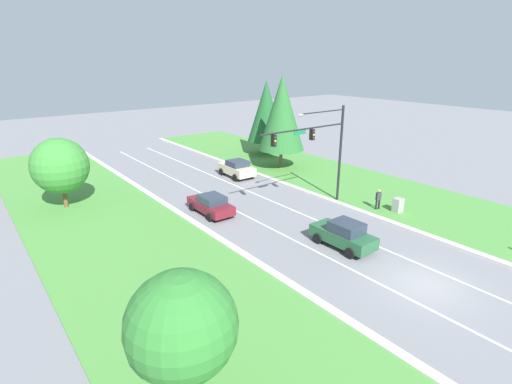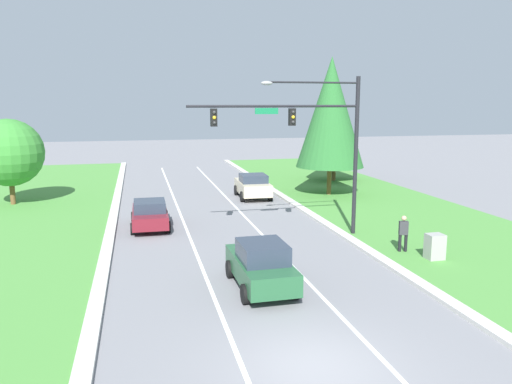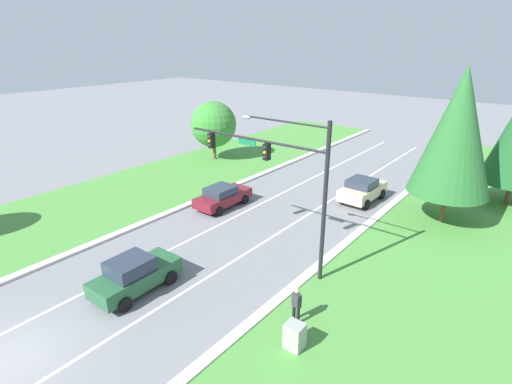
{
  "view_description": "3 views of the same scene",
  "coord_description": "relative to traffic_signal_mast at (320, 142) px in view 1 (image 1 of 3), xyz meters",
  "views": [
    {
      "loc": [
        -18.11,
        -9.05,
        11.32
      ],
      "look_at": [
        -0.02,
        14.58,
        1.23
      ],
      "focal_mm": 28.0,
      "sensor_mm": 36.0,
      "label": 1
    },
    {
      "loc": [
        -4.13,
        -10.85,
        6.52
      ],
      "look_at": [
        1.9,
        14.48,
        1.87
      ],
      "focal_mm": 35.0,
      "sensor_mm": 36.0,
      "label": 2
    },
    {
      "loc": [
        14.05,
        -3.32,
        11.01
      ],
      "look_at": [
        -0.45,
        15.17,
        1.92
      ],
      "focal_mm": 28.0,
      "sensor_mm": 36.0,
      "label": 3
    }
  ],
  "objects": [
    {
      "name": "burgundy_sedan",
      "position": [
        -7.48,
        3.81,
        -4.46
      ],
      "size": [
        2.01,
        4.28,
        1.5
      ],
      "rotation": [
        0.0,
        0.0,
        -0.01
      ],
      "color": "maroon",
      "rests_on": "ground_plane"
    },
    {
      "name": "curb_strip_left",
      "position": [
        -9.5,
        -11.65,
        -5.14
      ],
      "size": [
        0.5,
        90.0,
        0.15
      ],
      "color": "beige",
      "rests_on": "ground_plane"
    },
    {
      "name": "forest_sedan",
      "position": [
        -3.88,
        -6.06,
        -4.35
      ],
      "size": [
        2.0,
        4.2,
        1.74
      ],
      "rotation": [
        0.0,
        0.0,
        0.02
      ],
      "color": "#235633",
      "rests_on": "ground_plane"
    },
    {
      "name": "utility_cabinet",
      "position": [
        3.96,
        -4.67,
        -4.64
      ],
      "size": [
        0.7,
        0.6,
        1.14
      ],
      "color": "#9E9E99",
      "rests_on": "ground_plane"
    },
    {
      "name": "ground_plane",
      "position": [
        -3.85,
        -11.65,
        -5.22
      ],
      "size": [
        160.0,
        160.0,
        0.0
      ],
      "primitive_type": "plane",
      "color": "slate"
    },
    {
      "name": "pedestrian",
      "position": [
        3.21,
        -3.4,
        -4.28
      ],
      "size": [
        0.43,
        0.32,
        1.69
      ],
      "rotation": [
        0.0,
        0.0,
        2.86
      ],
      "color": "black",
      "rests_on": "ground_plane"
    },
    {
      "name": "lane_stripe_inner_left",
      "position": [
        -5.65,
        -11.65,
        -5.21
      ],
      "size": [
        0.14,
        81.0,
        0.01
      ],
      "color": "white",
      "rests_on": "ground_plane"
    },
    {
      "name": "oak_far_left_tree",
      "position": [
        -15.94,
        11.88,
        -1.8
      ],
      "size": [
        4.29,
        4.29,
        5.57
      ],
      "color": "brown",
      "rests_on": "ground_plane"
    },
    {
      "name": "conifer_near_right_tree",
      "position": [
        8.07,
        16.53,
        0.02
      ],
      "size": [
        4.43,
        4.43,
        8.78
      ],
      "color": "brown",
      "rests_on": "ground_plane"
    },
    {
      "name": "oak_near_left_tree",
      "position": [
        -17.52,
        -11.15,
        -1.75
      ],
      "size": [
        3.55,
        3.55,
        5.26
      ],
      "color": "brown",
      "rests_on": "ground_plane"
    },
    {
      "name": "lane_stripe_inner_right",
      "position": [
        -2.05,
        -11.65,
        -5.21
      ],
      "size": [
        0.14,
        81.0,
        0.01
      ],
      "color": "white",
      "rests_on": "ground_plane"
    },
    {
      "name": "grass_verge_left",
      "position": [
        -14.75,
        -11.65,
        -5.18
      ],
      "size": [
        10.0,
        90.0,
        0.08
      ],
      "color": "#4C8E3D",
      "rests_on": "ground_plane"
    },
    {
      "name": "conifer_far_right_tree",
      "position": [
        5.25,
        10.49,
        0.66
      ],
      "size": [
        4.76,
        4.76,
        9.69
      ],
      "color": "brown",
      "rests_on": "ground_plane"
    },
    {
      "name": "champagne_sedan",
      "position": [
        -0.28,
        10.77,
        -4.35
      ],
      "size": [
        2.26,
        4.22,
        1.69
      ],
      "rotation": [
        0.0,
        0.0,
        -0.04
      ],
      "color": "beige",
      "rests_on": "ground_plane"
    },
    {
      "name": "traffic_signal_mast",
      "position": [
        0.0,
        0.0,
        0.0
      ],
      "size": [
        8.31,
        0.41,
        7.78
      ],
      "color": "black",
      "rests_on": "ground_plane"
    },
    {
      "name": "curb_strip_right",
      "position": [
        1.8,
        -11.65,
        -5.14
      ],
      "size": [
        0.5,
        90.0,
        0.15
      ],
      "color": "beige",
      "rests_on": "ground_plane"
    }
  ]
}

